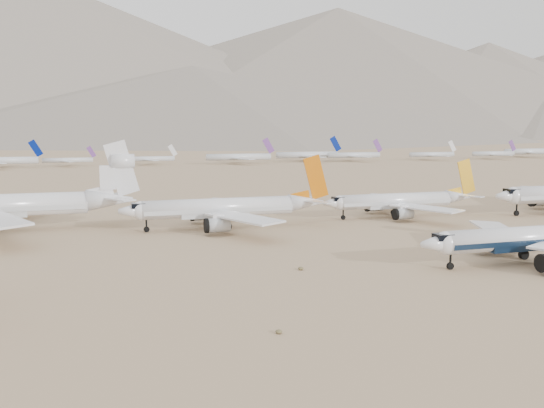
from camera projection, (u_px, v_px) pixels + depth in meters
The scene contains 8 objects.
ground at pixel (505, 276), 99.49m from camera, with size 7000.00×7000.00×0.00m, color #957857.
main_airliner at pixel (539, 238), 109.30m from camera, with size 46.41×45.33×16.38m.
row2_gold_tail at pixel (401, 201), 164.42m from camera, with size 43.63×42.67×15.54m.
row2_orange_tail at pixel (227, 208), 146.14m from camera, with size 49.08×48.02×17.51m.
row2_white_trijet at pixel (3, 205), 141.27m from camera, with size 60.05×58.68×21.28m.
distant_storage_row at pixel (251, 156), 401.25m from camera, with size 623.58×54.37×15.91m.
mountain_range at pixel (127, 65), 1653.40m from camera, with size 7354.00×3024.00×470.00m.
foothills at pixel (369, 106), 1288.96m from camera, with size 4637.50×1395.00×155.00m.
Camera 1 is at (-66.00, -80.91, 24.58)m, focal length 40.00 mm.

